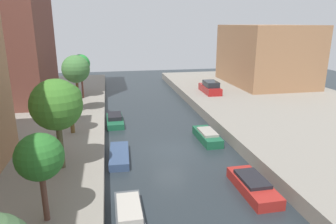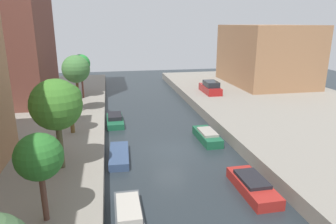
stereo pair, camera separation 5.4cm
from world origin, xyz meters
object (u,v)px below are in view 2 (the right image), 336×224
at_px(street_tree_4, 76,69).
at_px(moored_boat_right_3, 207,136).
at_px(moored_boat_left_2, 129,217).
at_px(moored_boat_right_2, 253,186).
at_px(parked_car, 210,88).
at_px(street_tree_1, 39,157).
at_px(street_tree_3, 70,97).
at_px(street_tree_5, 81,64).
at_px(low_block_right, 266,55).
at_px(street_tree_2, 56,105).
at_px(moored_boat_left_3, 119,155).
at_px(moored_boat_left_4, 115,120).

bearing_deg(street_tree_4, moored_boat_right_3, -34.82).
xyz_separation_m(moored_boat_left_2, moored_boat_right_2, (7.34, 1.59, 0.02)).
bearing_deg(street_tree_4, parked_car, 20.11).
xyz_separation_m(street_tree_4, moored_boat_left_2, (3.72, -17.61, -4.89)).
xyz_separation_m(street_tree_1, moored_boat_right_3, (10.99, 10.36, -3.66)).
bearing_deg(street_tree_3, street_tree_1, -90.00).
relative_size(street_tree_5, moored_boat_left_2, 1.13).
bearing_deg(moored_boat_left_2, low_block_right, 52.07).
xyz_separation_m(street_tree_5, parked_car, (15.71, -0.24, -3.39)).
distance_m(street_tree_5, moored_boat_right_3, 18.11).
bearing_deg(moored_boat_left_2, parked_car, 62.84).
relative_size(street_tree_1, street_tree_5, 0.81).
bearing_deg(moored_boat_right_2, street_tree_4, 124.64).
distance_m(low_block_right, street_tree_4, 27.50).
distance_m(street_tree_2, street_tree_3, 6.43).
bearing_deg(street_tree_3, street_tree_4, 90.00).
bearing_deg(street_tree_1, moored_boat_left_3, 66.32).
relative_size(street_tree_2, parked_car, 1.18).
bearing_deg(street_tree_4, low_block_right, 22.03).
relative_size(parked_car, moored_boat_right_2, 1.10).
bearing_deg(moored_boat_left_2, street_tree_3, 108.22).
bearing_deg(street_tree_2, street_tree_5, 90.00).
xyz_separation_m(parked_car, moored_boat_left_3, (-12.18, -15.70, -1.37)).
bearing_deg(parked_car, moored_boat_right_2, -102.04).
bearing_deg(street_tree_1, street_tree_3, 90.00).
relative_size(street_tree_3, street_tree_5, 0.77).
xyz_separation_m(parked_car, moored_boat_left_2, (-11.99, -23.37, -1.28)).
height_order(street_tree_3, moored_boat_left_2, street_tree_3).
xyz_separation_m(street_tree_2, parked_car, (15.71, 18.41, -3.33)).
height_order(parked_car, moored_boat_right_3, parked_car).
height_order(street_tree_1, moored_boat_left_4, street_tree_1).
relative_size(street_tree_2, street_tree_3, 1.39).
bearing_deg(moored_boat_right_2, low_block_right, 61.29).
relative_size(street_tree_3, street_tree_4, 0.70).
bearing_deg(low_block_right, parked_car, -154.99).
distance_m(low_block_right, moored_boat_left_3, 30.28).
bearing_deg(moored_boat_left_3, low_block_right, 42.70).
height_order(street_tree_2, street_tree_4, street_tree_4).
bearing_deg(parked_car, moored_boat_right_3, -109.42).
relative_size(street_tree_2, moored_boat_left_3, 1.30).
xyz_separation_m(moored_boat_left_2, moored_boat_left_4, (-0.26, 16.01, 0.03)).
bearing_deg(moored_boat_left_3, moored_boat_left_4, 90.49).
height_order(moored_boat_left_4, moored_boat_right_2, moored_boat_left_4).
xyz_separation_m(street_tree_4, moored_boat_right_3, (10.99, -7.64, -4.86)).
bearing_deg(parked_car, street_tree_5, 179.13).
xyz_separation_m(street_tree_2, street_tree_3, (0.00, 6.35, -1.00)).
bearing_deg(low_block_right, moored_boat_right_3, -128.92).
relative_size(moored_boat_left_2, moored_boat_right_3, 1.10).
height_order(street_tree_3, parked_car, street_tree_3).
xyz_separation_m(street_tree_1, moored_boat_left_3, (3.54, 8.06, -3.79)).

